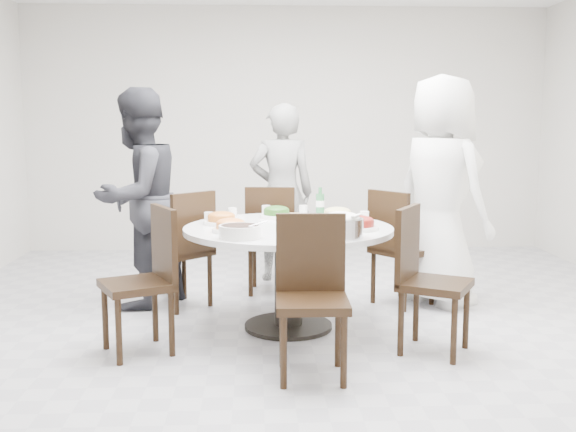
{
  "coord_description": "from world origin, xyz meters",
  "views": [
    {
      "loc": [
        -0.37,
        -4.86,
        1.5
      ],
      "look_at": [
        -0.14,
        -0.05,
        0.82
      ],
      "focal_mm": 42.0,
      "sensor_mm": 36.0,
      "label": 1
    }
  ],
  "objects_px": {
    "diner_middle": "(282,193)",
    "dining_table": "(288,278)",
    "chair_n": "(272,239)",
    "rice_bowl": "(341,228)",
    "chair_nw": "(180,249)",
    "chair_ne": "(403,247)",
    "diner_right": "(441,191)",
    "soup_bowl": "(240,232)",
    "diner_left": "(138,199)",
    "chair_sw": "(137,281)",
    "beverage_bottle": "(320,202)",
    "chair_se": "(435,281)",
    "chair_s": "(312,299)"
  },
  "relations": [
    {
      "from": "chair_n",
      "to": "diner_right",
      "type": "relative_size",
      "value": 0.51
    },
    {
      "from": "dining_table",
      "to": "chair_sw",
      "type": "xyz_separation_m",
      "value": [
        -1.0,
        -0.48,
        0.1
      ]
    },
    {
      "from": "chair_n",
      "to": "chair_nw",
      "type": "distance_m",
      "value": 0.87
    },
    {
      "from": "diner_right",
      "to": "diner_left",
      "type": "height_order",
      "value": "diner_right"
    },
    {
      "from": "chair_n",
      "to": "rice_bowl",
      "type": "height_order",
      "value": "chair_n"
    },
    {
      "from": "dining_table",
      "to": "chair_n",
      "type": "distance_m",
      "value": 1.07
    },
    {
      "from": "chair_ne",
      "to": "chair_nw",
      "type": "height_order",
      "value": "same"
    },
    {
      "from": "chair_nw",
      "to": "diner_right",
      "type": "distance_m",
      "value": 2.17
    },
    {
      "from": "chair_sw",
      "to": "chair_s",
      "type": "distance_m",
      "value": 1.2
    },
    {
      "from": "chair_nw",
      "to": "diner_left",
      "type": "bearing_deg",
      "value": -51.98
    },
    {
      "from": "dining_table",
      "to": "rice_bowl",
      "type": "xyz_separation_m",
      "value": [
        0.32,
        -0.47,
        0.44
      ]
    },
    {
      "from": "chair_s",
      "to": "rice_bowl",
      "type": "bearing_deg",
      "value": 66.83
    },
    {
      "from": "chair_ne",
      "to": "diner_right",
      "type": "bearing_deg",
      "value": -124.02
    },
    {
      "from": "dining_table",
      "to": "beverage_bottle",
      "type": "height_order",
      "value": "beverage_bottle"
    },
    {
      "from": "chair_sw",
      "to": "chair_se",
      "type": "xyz_separation_m",
      "value": [
        1.93,
        -0.08,
        0.0
      ]
    },
    {
      "from": "soup_bowl",
      "to": "beverage_bottle",
      "type": "bearing_deg",
      "value": 58.2
    },
    {
      "from": "chair_n",
      "to": "chair_nw",
      "type": "height_order",
      "value": "same"
    },
    {
      "from": "chair_n",
      "to": "beverage_bottle",
      "type": "distance_m",
      "value": 0.76
    },
    {
      "from": "diner_left",
      "to": "rice_bowl",
      "type": "relative_size",
      "value": 6.02
    },
    {
      "from": "chair_sw",
      "to": "diner_right",
      "type": "height_order",
      "value": "diner_right"
    },
    {
      "from": "dining_table",
      "to": "beverage_bottle",
      "type": "distance_m",
      "value": 0.78
    },
    {
      "from": "diner_middle",
      "to": "rice_bowl",
      "type": "relative_size",
      "value": 5.67
    },
    {
      "from": "chair_ne",
      "to": "chair_s",
      "type": "relative_size",
      "value": 1.0
    },
    {
      "from": "chair_sw",
      "to": "diner_left",
      "type": "relative_size",
      "value": 0.54
    },
    {
      "from": "diner_middle",
      "to": "rice_bowl",
      "type": "xyz_separation_m",
      "value": [
        0.31,
        -2.01,
        -0.02
      ]
    },
    {
      "from": "chair_ne",
      "to": "chair_nw",
      "type": "xyz_separation_m",
      "value": [
        -1.82,
        0.01,
        0.0
      ]
    },
    {
      "from": "chair_ne",
      "to": "diner_right",
      "type": "xyz_separation_m",
      "value": [
        0.3,
        0.01,
        0.46
      ]
    },
    {
      "from": "chair_s",
      "to": "chair_sw",
      "type": "bearing_deg",
      "value": 157.88
    },
    {
      "from": "chair_ne",
      "to": "chair_n",
      "type": "bearing_deg",
      "value": 30.88
    },
    {
      "from": "chair_n",
      "to": "soup_bowl",
      "type": "xyz_separation_m",
      "value": [
        -0.24,
        -1.52,
        0.32
      ]
    },
    {
      "from": "chair_ne",
      "to": "diner_right",
      "type": "relative_size",
      "value": 0.51
    },
    {
      "from": "dining_table",
      "to": "chair_nw",
      "type": "bearing_deg",
      "value": 143.78
    },
    {
      "from": "diner_right",
      "to": "rice_bowl",
      "type": "height_order",
      "value": "diner_right"
    },
    {
      "from": "chair_nw",
      "to": "dining_table",
      "type": "bearing_deg",
      "value": 100.21
    },
    {
      "from": "chair_ne",
      "to": "chair_sw",
      "type": "relative_size",
      "value": 1.0
    },
    {
      "from": "diner_right",
      "to": "rice_bowl",
      "type": "xyz_separation_m",
      "value": [
        -0.96,
        -1.1,
        -0.12
      ]
    },
    {
      "from": "chair_nw",
      "to": "diner_right",
      "type": "height_order",
      "value": "diner_right"
    },
    {
      "from": "chair_se",
      "to": "diner_left",
      "type": "height_order",
      "value": "diner_left"
    },
    {
      "from": "diner_middle",
      "to": "dining_table",
      "type": "bearing_deg",
      "value": 86.01
    },
    {
      "from": "chair_sw",
      "to": "soup_bowl",
      "type": "relative_size",
      "value": 3.48
    },
    {
      "from": "chair_n",
      "to": "chair_se",
      "type": "height_order",
      "value": "same"
    },
    {
      "from": "chair_ne",
      "to": "soup_bowl",
      "type": "bearing_deg",
      "value": 92.98
    },
    {
      "from": "chair_sw",
      "to": "diner_left",
      "type": "distance_m",
      "value": 1.24
    },
    {
      "from": "chair_s",
      "to": "diner_middle",
      "type": "relative_size",
      "value": 0.57
    },
    {
      "from": "chair_n",
      "to": "diner_middle",
      "type": "xyz_separation_m",
      "value": [
        0.11,
        0.48,
        0.36
      ]
    },
    {
      "from": "dining_table",
      "to": "diner_right",
      "type": "distance_m",
      "value": 1.53
    },
    {
      "from": "chair_nw",
      "to": "beverage_bottle",
      "type": "height_order",
      "value": "beverage_bottle"
    },
    {
      "from": "chair_nw",
      "to": "diner_right",
      "type": "bearing_deg",
      "value": 136.53
    },
    {
      "from": "diner_right",
      "to": "chair_sw",
      "type": "bearing_deg",
      "value": 84.77
    },
    {
      "from": "dining_table",
      "to": "soup_bowl",
      "type": "height_order",
      "value": "soup_bowl"
    }
  ]
}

